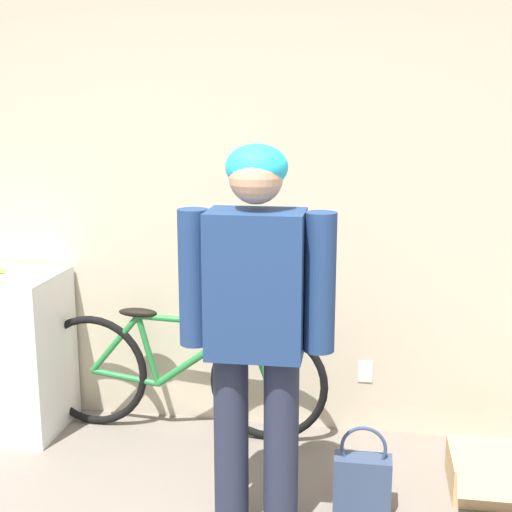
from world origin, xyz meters
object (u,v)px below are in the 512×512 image
person (256,310)px  bicycle (178,373)px  handbag (362,481)px  cardboard_box (493,473)px

person → bicycle: bearing=123.7°
handbag → cardboard_box: size_ratio=0.92×
bicycle → handbag: 1.23m
person → cardboard_box: person is taller
bicycle → person: bearing=-53.7°
handbag → cardboard_box: bearing=24.0°
person → handbag: person is taller
cardboard_box → bicycle: bearing=167.4°
handbag → bicycle: bearing=148.1°
bicycle → cardboard_box: (1.65, -0.37, -0.26)m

